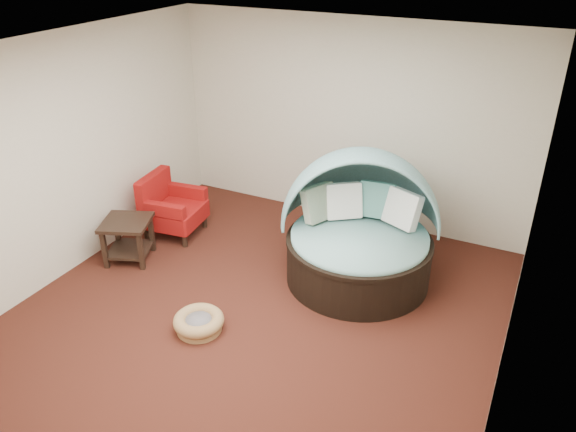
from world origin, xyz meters
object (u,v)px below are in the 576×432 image
at_px(pet_basket, 199,322).
at_px(canopy_daybed, 360,222).
at_px(side_table, 128,235).
at_px(red_armchair, 171,207).

bearing_deg(pet_basket, canopy_daybed, 57.11).
height_order(canopy_daybed, side_table, canopy_daybed).
xyz_separation_m(pet_basket, red_armchair, (-1.52, 1.60, 0.29)).
distance_m(red_armchair, side_table, 0.81).
bearing_deg(red_armchair, side_table, -101.51).
distance_m(canopy_daybed, side_table, 2.89).
bearing_deg(red_armchair, canopy_daybed, -4.03).
xyz_separation_m(canopy_daybed, side_table, (-2.71, -0.94, -0.37)).
relative_size(canopy_daybed, side_table, 3.01).
distance_m(canopy_daybed, pet_basket, 2.15).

